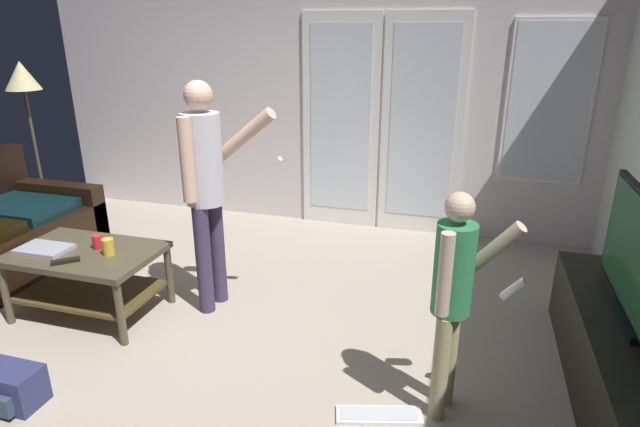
# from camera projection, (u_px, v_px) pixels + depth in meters

# --- Properties ---
(ground_plane) EXTENTS (5.45, 5.11, 0.02)m
(ground_plane) POSITION_uv_depth(u_px,v_px,m) (186.00, 360.00, 3.13)
(ground_plane) COLOR #AEA08E
(wall_back_with_doors) EXTENTS (5.45, 0.09, 2.58)m
(wall_back_with_doors) POSITION_uv_depth(u_px,v_px,m) (322.00, 97.00, 4.94)
(wall_back_with_doors) COLOR silver
(wall_back_with_doors) RESTS_ON ground_plane
(coffee_table) EXTENTS (0.96, 0.62, 0.47)m
(coffee_table) POSITION_uv_depth(u_px,v_px,m) (88.00, 268.00, 3.52)
(coffee_table) COLOR #4D4631
(coffee_table) RESTS_ON ground_plane
(tv_stand) EXTENTS (0.43, 1.77, 0.45)m
(tv_stand) POSITION_uv_depth(u_px,v_px,m) (619.00, 361.00, 2.73)
(tv_stand) COLOR black
(tv_stand) RESTS_ON ground_plane
(person_adult) EXTENTS (0.63, 0.43, 1.58)m
(person_adult) POSITION_uv_depth(u_px,v_px,m) (206.00, 178.00, 3.41)
(person_adult) COLOR #3C314F
(person_adult) RESTS_ON ground_plane
(person_child) EXTENTS (0.43, 0.32, 1.19)m
(person_child) POSITION_uv_depth(u_px,v_px,m) (454.00, 288.00, 2.47)
(person_child) COLOR tan
(person_child) RESTS_ON ground_plane
(floor_lamp) EXTENTS (0.31, 0.31, 1.59)m
(floor_lamp) POSITION_uv_depth(u_px,v_px,m) (24.00, 88.00, 4.73)
(floor_lamp) COLOR #2B3131
(floor_lamp) RESTS_ON ground_plane
(backpack) EXTENTS (0.34, 0.23, 0.21)m
(backpack) POSITION_uv_depth(u_px,v_px,m) (8.00, 387.00, 2.73)
(backpack) COLOR navy
(backpack) RESTS_ON ground_plane
(loose_keyboard) EXTENTS (0.46, 0.24, 0.02)m
(loose_keyboard) POSITION_uv_depth(u_px,v_px,m) (379.00, 415.00, 2.66)
(loose_keyboard) COLOR white
(loose_keyboard) RESTS_ON ground_plane
(laptop_closed) EXTENTS (0.34, 0.22, 0.03)m
(laptop_closed) POSITION_uv_depth(u_px,v_px,m) (44.00, 249.00, 3.48)
(laptop_closed) COLOR #AEACBA
(laptop_closed) RESTS_ON coffee_table
(cup_near_edge) EXTENTS (0.07, 0.07, 0.09)m
(cup_near_edge) POSITION_uv_depth(u_px,v_px,m) (98.00, 242.00, 3.50)
(cup_near_edge) COLOR red
(cup_near_edge) RESTS_ON coffee_table
(cup_by_laptop) EXTENTS (0.08, 0.08, 0.11)m
(cup_by_laptop) POSITION_uv_depth(u_px,v_px,m) (108.00, 247.00, 3.41)
(cup_by_laptop) COLOR gold
(cup_by_laptop) RESTS_ON coffee_table
(tv_remote_black) EXTENTS (0.16, 0.15, 0.02)m
(tv_remote_black) POSITION_uv_depth(u_px,v_px,m) (66.00, 261.00, 3.30)
(tv_remote_black) COLOR black
(tv_remote_black) RESTS_ON coffee_table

